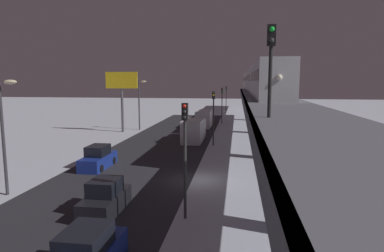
# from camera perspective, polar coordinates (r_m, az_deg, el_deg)

# --- Properties ---
(ground_plane) EXTENTS (240.00, 240.00, 0.00)m
(ground_plane) POSITION_cam_1_polar(r_m,az_deg,el_deg) (25.53, 0.90, -9.40)
(ground_plane) COLOR silver
(avenue_asphalt) EXTENTS (11.00, 96.61, 0.01)m
(avenue_asphalt) POSITION_cam_1_polar(r_m,az_deg,el_deg) (26.86, -11.83, -8.68)
(avenue_asphalt) COLOR #28282D
(avenue_asphalt) RESTS_ON ground_plane
(elevated_railway) EXTENTS (5.00, 96.61, 5.95)m
(elevated_railway) POSITION_cam_1_polar(r_m,az_deg,el_deg) (24.49, 14.74, 1.96)
(elevated_railway) COLOR slate
(elevated_railway) RESTS_ON ground_plane
(subway_train) EXTENTS (2.94, 74.07, 3.40)m
(subway_train) POSITION_cam_1_polar(r_m,az_deg,el_deg) (61.99, 10.82, 7.83)
(subway_train) COLOR #B7BABF
(subway_train) RESTS_ON elevated_railway
(rail_signal) EXTENTS (0.36, 0.41, 4.00)m
(rail_signal) POSITION_cam_1_polar(r_m,az_deg,el_deg) (14.87, 13.56, 11.96)
(rail_signal) COLOR black
(rail_signal) RESTS_ON elevated_railway
(sedan_blue) EXTENTS (1.91, 4.58, 1.97)m
(sedan_blue) POSITION_cam_1_polar(r_m,az_deg,el_deg) (30.09, -16.01, -5.50)
(sedan_blue) COLOR navy
(sedan_blue) RESTS_ON ground_plane
(sedan_black_2) EXTENTS (1.80, 4.02, 1.97)m
(sedan_black_2) POSITION_cam_1_polar(r_m,az_deg,el_deg) (19.99, -14.86, -12.20)
(sedan_black_2) COLOR black
(sedan_black_2) RESTS_ON ground_plane
(box_truck) EXTENTS (2.40, 7.40, 2.80)m
(box_truck) POSITION_cam_1_polar(r_m,az_deg,el_deg) (41.92, 0.35, -0.71)
(box_truck) COLOR silver
(box_truck) RESTS_ON ground_plane
(delivery_van) EXTENTS (2.40, 7.40, 2.80)m
(delivery_van) POSITION_cam_1_polar(r_m,az_deg,el_deg) (54.94, 2.17, 1.31)
(delivery_van) COLOR #A51E1E
(delivery_van) RESTS_ON ground_plane
(traffic_light_near) EXTENTS (0.32, 0.44, 6.40)m
(traffic_light_near) POSITION_cam_1_polar(r_m,az_deg,el_deg) (17.64, -1.24, -3.15)
(traffic_light_near) COLOR #2D2D2D
(traffic_light_near) RESTS_ON ground_plane
(traffic_light_mid) EXTENTS (0.32, 0.44, 6.40)m
(traffic_light_mid) POSITION_cam_1_polar(r_m,az_deg,el_deg) (38.24, 3.76, 2.76)
(traffic_light_mid) COLOR #2D2D2D
(traffic_light_mid) RESTS_ON ground_plane
(traffic_light_far) EXTENTS (0.32, 0.44, 6.40)m
(traffic_light_far) POSITION_cam_1_polar(r_m,az_deg,el_deg) (59.06, 5.25, 4.51)
(traffic_light_far) COLOR #2D2D2D
(traffic_light_far) RESTS_ON ground_plane
(traffic_light_distant) EXTENTS (0.32, 0.44, 6.40)m
(traffic_light_distant) POSITION_cam_1_polar(r_m,az_deg,el_deg) (79.92, 5.97, 5.35)
(traffic_light_distant) COLOR #2D2D2D
(traffic_light_distant) RESTS_ON ground_plane
(commercial_billboard) EXTENTS (4.80, 0.36, 8.90)m
(commercial_billboard) POSITION_cam_1_polar(r_m,az_deg,el_deg) (49.76, -12.14, 6.80)
(commercial_billboard) COLOR #4C4C51
(commercial_billboard) RESTS_ON ground_plane
(street_lamp_near) EXTENTS (1.35, 0.44, 7.65)m
(street_lamp_near) POSITION_cam_1_polar(r_m,az_deg,el_deg) (24.48, -29.74, 0.36)
(street_lamp_near) COLOR #38383D
(street_lamp_near) RESTS_ON ground_plane
(street_lamp_far) EXTENTS (1.35, 0.44, 7.65)m
(street_lamp_far) POSITION_cam_1_polar(r_m,az_deg,el_deg) (51.49, -8.98, 4.66)
(street_lamp_far) COLOR #38383D
(street_lamp_far) RESTS_ON ground_plane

